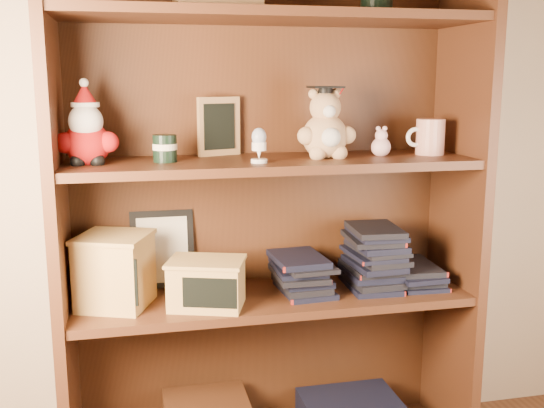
{
  "coord_description": "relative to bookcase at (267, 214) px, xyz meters",
  "views": [
    {
      "loc": [
        -0.24,
        -0.44,
        1.17
      ],
      "look_at": [
        0.15,
        1.3,
        0.82
      ],
      "focal_mm": 42.0,
      "sensor_mm": 36.0,
      "label": 1
    }
  ],
  "objects": [
    {
      "name": "book_stack_right",
      "position": [
        0.45,
        -0.05,
        -0.2
      ],
      "size": [
        0.14,
        0.2,
        0.06
      ],
      "color": "black",
      "rests_on": "shelf_lower"
    },
    {
      "name": "book_stack_mid",
      "position": [
        0.32,
        -0.05,
        -0.13
      ],
      "size": [
        0.14,
        0.2,
        0.19
      ],
      "color": "black",
      "rests_on": "shelf_lower"
    },
    {
      "name": "pencils_box",
      "position": [
        -0.2,
        -0.12,
        -0.16
      ],
      "size": [
        0.24,
        0.2,
        0.14
      ],
      "color": "tan",
      "rests_on": "shelf_lower"
    },
    {
      "name": "pink_figurine",
      "position": [
        0.33,
        -0.05,
        0.21
      ],
      "size": [
        0.06,
        0.06,
        0.09
      ],
      "color": "beige",
      "rests_on": "shelf_upper"
    },
    {
      "name": "santa_plush",
      "position": [
        -0.5,
        -0.06,
        0.26
      ],
      "size": [
        0.16,
        0.12,
        0.23
      ],
      "color": "#A50F0F",
      "rests_on": "shelf_upper"
    },
    {
      "name": "certificate_frame",
      "position": [
        -0.3,
        0.09,
        -0.11
      ],
      "size": [
        0.19,
        0.05,
        0.23
      ],
      "color": "black",
      "rests_on": "shelf_lower"
    },
    {
      "name": "grad_teddy_bear",
      "position": [
        0.16,
        -0.06,
        0.25
      ],
      "size": [
        0.17,
        0.15,
        0.21
      ],
      "color": "tan",
      "rests_on": "shelf_upper"
    },
    {
      "name": "bookcase",
      "position": [
        0.0,
        0.0,
        0.0
      ],
      "size": [
        1.2,
        0.35,
        1.6
      ],
      "color": "#4B2715",
      "rests_on": "ground"
    },
    {
      "name": "chalkboard_plaque",
      "position": [
        -0.13,
        0.06,
        0.25
      ],
      "size": [
        0.13,
        0.1,
        0.17
      ],
      "color": "#9E7547",
      "rests_on": "shelf_upper"
    },
    {
      "name": "shelf_upper",
      "position": [
        0.0,
        -0.05,
        0.16
      ],
      "size": [
        1.14,
        0.33,
        0.02
      ],
      "color": "#4B2715",
      "rests_on": "ground"
    },
    {
      "name": "teachers_tin",
      "position": [
        -0.3,
        -0.05,
        0.21
      ],
      "size": [
        0.07,
        0.07,
        0.07
      ],
      "color": "black",
      "rests_on": "shelf_upper"
    },
    {
      "name": "shelf_lower",
      "position": [
        0.0,
        -0.05,
        -0.24
      ],
      "size": [
        1.14,
        0.33,
        0.02
      ],
      "color": "#4B2715",
      "rests_on": "ground"
    },
    {
      "name": "book_stack_left",
      "position": [
        0.09,
        -0.05,
        -0.17
      ],
      "size": [
        0.14,
        0.2,
        0.11
      ],
      "color": "black",
      "rests_on": "shelf_lower"
    },
    {
      "name": "egg_cup",
      "position": [
        -0.05,
        -0.13,
        0.22
      ],
      "size": [
        0.04,
        0.04,
        0.09
      ],
      "color": "white",
      "rests_on": "shelf_upper"
    },
    {
      "name": "treats_box",
      "position": [
        -0.44,
        -0.05,
        -0.13
      ],
      "size": [
        0.24,
        0.24,
        0.2
      ],
      "color": "tan",
      "rests_on": "shelf_lower"
    },
    {
      "name": "teacher_mug",
      "position": [
        0.48,
        -0.05,
        0.22
      ],
      "size": [
        0.12,
        0.08,
        0.11
      ],
      "color": "silver",
      "rests_on": "shelf_upper"
    }
  ]
}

